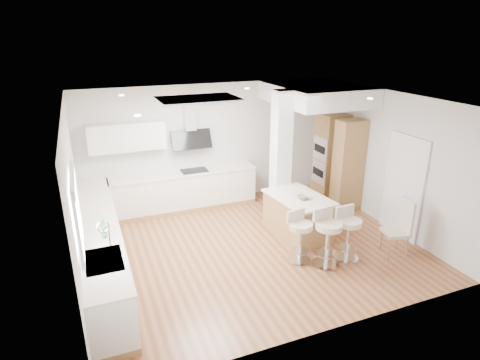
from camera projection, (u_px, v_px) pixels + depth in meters
name	position (u px, v px, depth m)	size (l,w,h in m)	color
ground	(252.00, 246.00, 7.72)	(6.00, 6.00, 0.00)	#955B37
ceiling	(252.00, 246.00, 7.72)	(6.00, 5.00, 0.02)	white
wall_back	(211.00, 144.00, 9.40)	(6.00, 0.04, 2.80)	beige
wall_left	(75.00, 203.00, 6.18)	(0.04, 5.00, 2.80)	beige
wall_right	(386.00, 160.00, 8.27)	(0.04, 5.00, 2.80)	beige
skylight	(199.00, 100.00, 6.99)	(4.10, 2.10, 0.06)	silver
window_left	(76.00, 208.00, 5.31)	(0.06, 1.28, 1.07)	white
doorway_right	(403.00, 188.00, 7.88)	(0.05, 1.00, 2.10)	#413A33
counter_left	(102.00, 246.00, 6.82)	(0.63, 4.50, 1.35)	#A67C47
counter_back	(177.00, 181.00, 9.09)	(3.62, 0.63, 2.50)	#A67C47
pillar	(281.00, 157.00, 8.42)	(0.35, 0.35, 2.80)	silver
soffit	(316.00, 94.00, 8.75)	(1.78, 2.20, 0.40)	white
oven_column	(337.00, 161.00, 9.35)	(0.63, 1.21, 2.10)	#A67C47
peninsula	(298.00, 215.00, 8.03)	(1.07, 1.48, 0.90)	#A67C47
bar_stool_a	(300.00, 234.00, 7.06)	(0.50, 0.50, 0.96)	silver
bar_stool_b	(327.00, 235.00, 6.92)	(0.53, 0.53, 1.05)	silver
bar_stool_c	(348.00, 231.00, 7.14)	(0.47, 0.47, 0.99)	silver
dining_chair	(401.00, 225.00, 7.29)	(0.50, 0.50, 1.08)	beige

